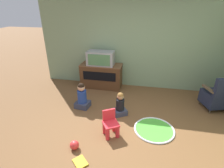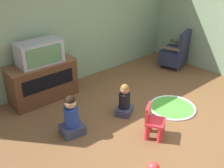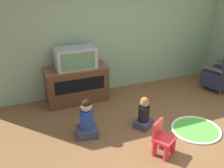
% 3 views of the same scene
% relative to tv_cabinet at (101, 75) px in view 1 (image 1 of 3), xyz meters
% --- Properties ---
extents(ground_plane, '(30.00, 30.00, 0.00)m').
position_rel_tv_cabinet_xyz_m(ground_plane, '(1.06, -2.19, -0.38)').
color(ground_plane, brown).
extents(wall_back, '(5.60, 0.12, 2.83)m').
position_rel_tv_cabinet_xyz_m(wall_back, '(0.87, 0.34, 1.04)').
color(wall_back, gray).
rests_on(wall_back, ground_plane).
extents(tv_cabinet, '(1.25, 0.53, 0.73)m').
position_rel_tv_cabinet_xyz_m(tv_cabinet, '(0.00, 0.00, 0.00)').
color(tv_cabinet, '#4C2D19').
rests_on(tv_cabinet, ground_plane).
extents(television, '(0.78, 0.42, 0.41)m').
position_rel_tv_cabinet_xyz_m(television, '(0.00, -0.03, 0.56)').
color(television, '#939399').
rests_on(television, tv_cabinet).
extents(black_armchair, '(0.76, 0.70, 0.90)m').
position_rel_tv_cabinet_xyz_m(black_armchair, '(3.12, -0.67, -0.03)').
color(black_armchair, brown).
rests_on(black_armchair, ground_plane).
extents(yellow_kid_chair, '(0.39, 0.38, 0.53)m').
position_rel_tv_cabinet_xyz_m(yellow_kid_chair, '(0.73, -2.11, -0.16)').
color(yellow_kid_chair, red).
rests_on(yellow_kid_chair, ground_plane).
extents(play_mat, '(0.85, 0.85, 0.04)m').
position_rel_tv_cabinet_xyz_m(play_mat, '(1.60, -1.81, -0.37)').
color(play_mat, green).
rests_on(play_mat, ground_plane).
extents(child_watching_left, '(0.38, 0.34, 0.67)m').
position_rel_tv_cabinet_xyz_m(child_watching_left, '(-0.17, -1.26, -0.09)').
color(child_watching_left, '#33384C').
rests_on(child_watching_left, ground_plane).
extents(child_watching_center, '(0.38, 0.37, 0.58)m').
position_rel_tv_cabinet_xyz_m(child_watching_center, '(0.81, -1.38, -0.13)').
color(child_watching_center, '#33384C').
rests_on(child_watching_center, ground_plane).
extents(toy_ball, '(0.17, 0.17, 0.17)m').
position_rel_tv_cabinet_xyz_m(toy_ball, '(0.16, -2.62, -0.30)').
color(toy_ball, red).
rests_on(toy_ball, ground_plane).
extents(book, '(0.31, 0.31, 0.02)m').
position_rel_tv_cabinet_xyz_m(book, '(0.38, -2.90, -0.37)').
color(book, gold).
rests_on(book, ground_plane).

